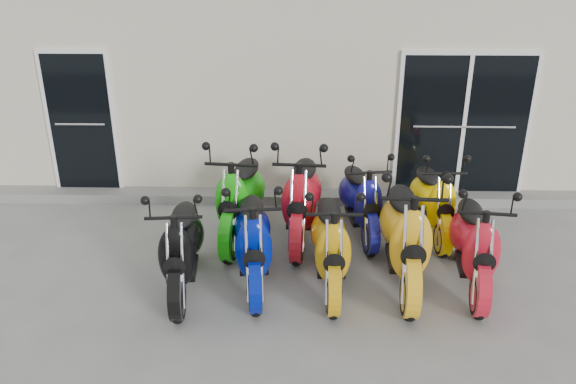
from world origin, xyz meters
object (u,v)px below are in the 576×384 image
scooter_front_orange_a (331,233)px  scooter_front_red (475,232)px  scooter_back_green (240,186)px  scooter_back_red (302,186)px  scooter_front_orange_b (406,221)px  scooter_back_blue (361,190)px  scooter_front_black (181,236)px  scooter_back_yellow (434,191)px  scooter_front_blue (253,228)px

scooter_front_orange_a → scooter_front_red: 1.63m
scooter_back_green → scooter_back_red: size_ratio=1.00×
scooter_front_orange_b → scooter_back_blue: (-0.39, 1.22, -0.13)m
scooter_front_black → scooter_back_yellow: size_ratio=1.04×
scooter_front_blue → scooter_back_red: bearing=57.6°
scooter_front_red → scooter_back_yellow: (-0.19, 1.28, -0.03)m
scooter_back_blue → scooter_back_red: bearing=-177.6°
scooter_front_blue → scooter_back_yellow: 2.64m
scooter_front_orange_a → scooter_back_green: (-1.14, 1.18, 0.08)m
scooter_back_blue → scooter_back_yellow: 0.97m
scooter_front_orange_a → scooter_back_blue: size_ratio=1.03×
scooter_front_black → scooter_back_red: bearing=38.1°
scooter_back_blue → scooter_front_blue: bearing=-144.3°
scooter_back_red → scooter_front_orange_a: bearing=-69.8°
scooter_front_black → scooter_back_green: size_ratio=0.90×
scooter_front_black → scooter_front_red: bearing=-2.9°
scooter_front_black → scooter_front_blue: 0.81m
scooter_front_blue → scooter_back_red: size_ratio=0.92×
scooter_back_red → scooter_back_yellow: size_ratio=1.16×
scooter_front_red → scooter_front_black: bearing=-170.1°
scooter_front_orange_a → scooter_back_blue: scooter_front_orange_a is taller
scooter_front_blue → scooter_front_orange_b: 1.74m
scooter_front_red → scooter_back_green: bearing=164.9°
scooter_front_black → scooter_back_blue: scooter_front_black is taller
scooter_front_orange_b → scooter_front_orange_a: bearing=-170.5°
scooter_front_orange_b → scooter_back_red: size_ratio=1.03×
scooter_front_blue → scooter_front_red: scooter_front_blue is taller
scooter_back_green → scooter_back_blue: size_ratio=1.15×
scooter_front_orange_b → scooter_back_yellow: size_ratio=1.20×
scooter_back_red → scooter_back_yellow: scooter_back_red is taller
scooter_back_green → scooter_back_blue: scooter_back_green is taller
scooter_back_green → scooter_back_yellow: 2.58m
scooter_front_orange_b → scooter_front_red: 0.78m
scooter_front_blue → scooter_front_black: bearing=-174.7°
scooter_back_red → scooter_front_blue: bearing=-111.8°
scooter_front_black → scooter_front_red: size_ratio=0.99×
scooter_front_orange_a → scooter_front_red: (1.63, 0.04, 0.01)m
scooter_front_blue → scooter_back_blue: scooter_front_blue is taller
scooter_front_black → scooter_front_blue: bearing=5.8°
scooter_front_blue → scooter_front_orange_b: bearing=-4.5°
scooter_front_red → scooter_back_red: (-1.95, 1.14, 0.07)m
scooter_back_yellow → scooter_front_orange_b: bearing=-117.6°
scooter_front_black → scooter_back_green: (0.53, 1.29, 0.08)m
scooter_front_orange_b → scooter_front_red: scooter_front_orange_b is taller
scooter_back_red → scooter_front_red: bearing=-25.6°
scooter_front_orange_a → scooter_back_red: scooter_back_red is taller
scooter_front_blue → scooter_front_red: 2.51m
scooter_front_blue → scooter_back_green: (-0.26, 1.13, 0.06)m
scooter_back_yellow → scooter_front_blue: bearing=-153.3°
scooter_front_blue → scooter_back_blue: size_ratio=1.06×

